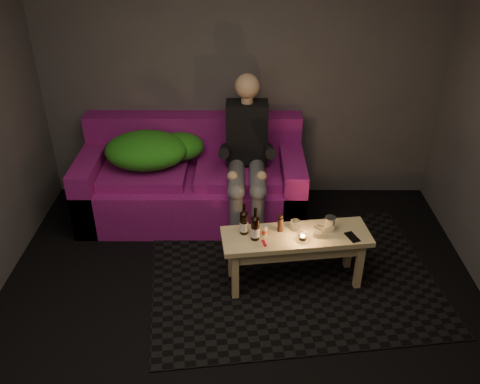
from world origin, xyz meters
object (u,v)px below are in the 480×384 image
object	(u,v)px
coffee_table	(296,243)
beer_bottle_a	(244,222)
steel_cup	(330,224)
beer_bottle_b	(255,228)
person	(247,153)
sofa	(193,182)

from	to	relation	value
coffee_table	beer_bottle_a	xyz separation A→B (m)	(-0.42, 0.02, 0.19)
steel_cup	coffee_table	bearing A→B (deg)	-166.70
beer_bottle_a	beer_bottle_b	size ratio (longest dim) A/B	0.97
steel_cup	beer_bottle_a	bearing A→B (deg)	-176.21
beer_bottle_a	steel_cup	world-z (taller)	beer_bottle_a
person	beer_bottle_a	distance (m)	0.93
coffee_table	beer_bottle_b	world-z (taller)	beer_bottle_b
coffee_table	steel_cup	bearing A→B (deg)	13.30
steel_cup	sofa	bearing A→B (deg)	139.09
sofa	coffee_table	world-z (taller)	sofa
person	beer_bottle_a	world-z (taller)	person
sofa	beer_bottle_a	world-z (taller)	sofa
person	beer_bottle_a	bearing A→B (deg)	-91.78
sofa	beer_bottle_a	size ratio (longest dim) A/B	7.89
person	coffee_table	xyz separation A→B (m)	(0.39, -0.93, -0.35)
sofa	steel_cup	distance (m)	1.61
sofa	steel_cup	size ratio (longest dim) A/B	17.83
steel_cup	person	bearing A→B (deg)	127.55
coffee_table	steel_cup	xyz separation A→B (m)	(0.28, 0.07, 0.15)
sofa	coffee_table	size ratio (longest dim) A/B	1.77
sofa	beer_bottle_b	distance (m)	1.34
beer_bottle_b	beer_bottle_a	bearing A→B (deg)	138.01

